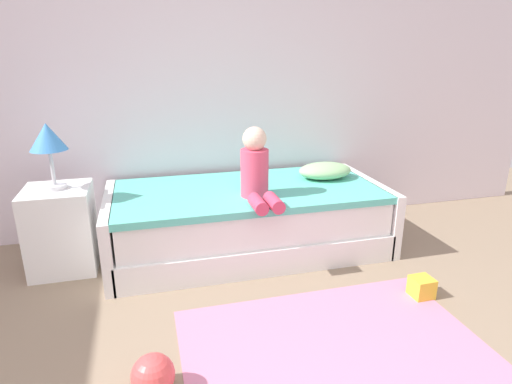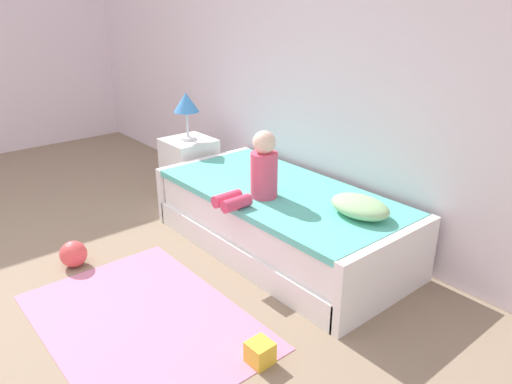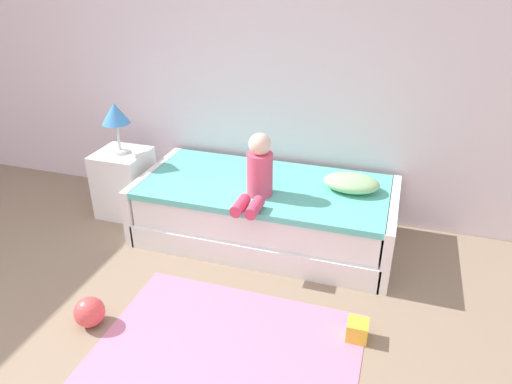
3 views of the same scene
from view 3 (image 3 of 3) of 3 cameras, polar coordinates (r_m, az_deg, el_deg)
The scene contains 9 objects.
wall_rear at distance 4.28m, azimuth -4.20°, elevation 16.98°, with size 7.20×0.10×2.90m, color white.
bed at distance 3.97m, azimuth 1.09°, elevation -2.33°, with size 2.11×1.00×0.50m.
nightstand at distance 4.50m, azimuth -15.52°, elevation 1.08°, with size 0.44×0.44×0.60m, color white.
table_lamp at distance 4.27m, azimuth -16.58°, elevation 8.78°, with size 0.24×0.24×0.45m.
child_figure at distance 3.57m, azimuth 0.23°, elevation 2.34°, with size 0.20×0.51×0.50m.
pillow at distance 3.80m, azimuth 11.40°, elevation 1.09°, with size 0.44×0.30×0.13m, color #99CC8C.
toy_ball at distance 3.36m, azimuth -19.40°, elevation -13.46°, with size 0.20×0.20×0.20m, color #E54C4C.
area_rug at distance 3.10m, azimuth -3.32°, elevation -18.15°, with size 1.60×1.10×0.01m, color pink.
toy_block at distance 3.17m, azimuth 12.10°, elevation -15.93°, with size 0.13×0.13×0.13m, color yellow.
Camera 3 is at (1.56, -1.32, 2.20)m, focal length 33.24 mm.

